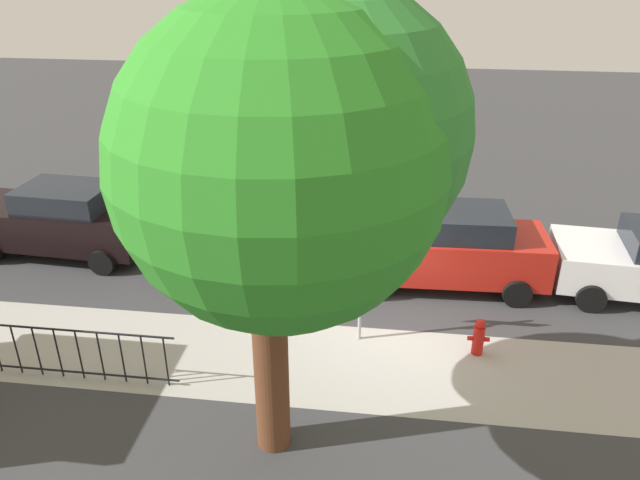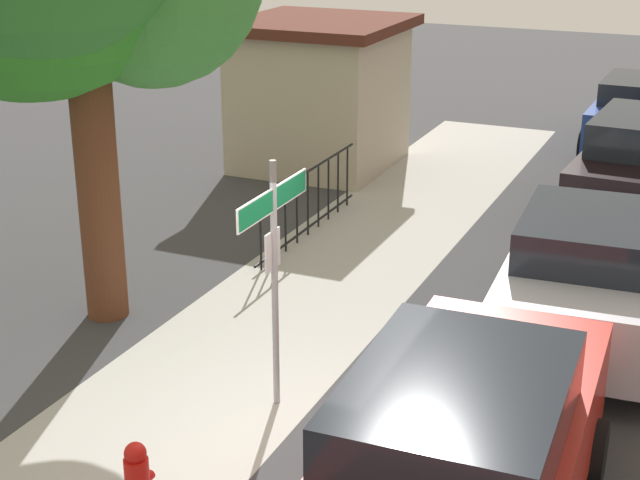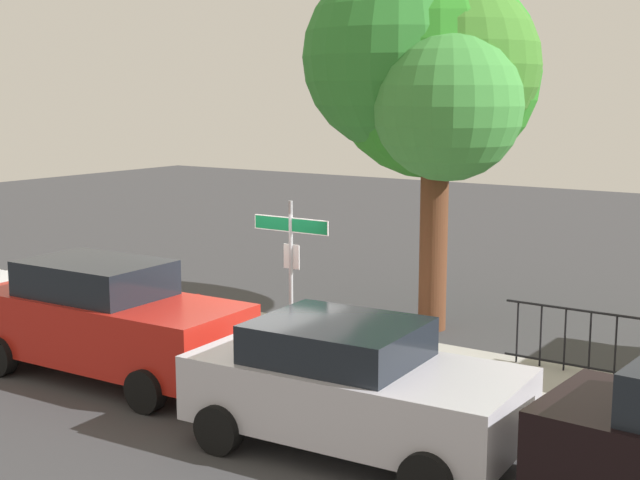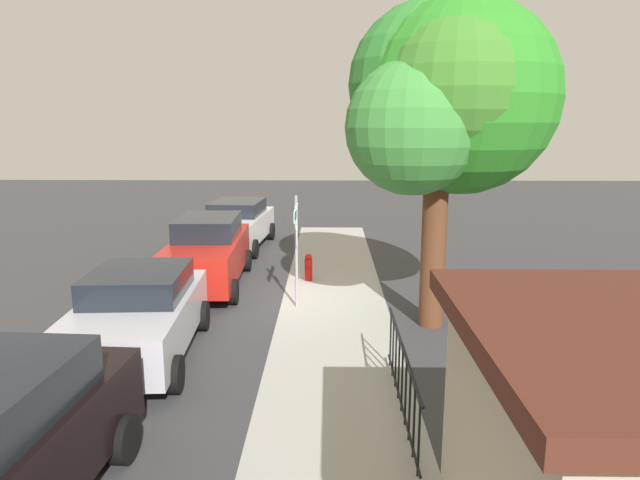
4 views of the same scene
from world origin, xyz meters
TOP-DOWN VIEW (x-y plane):
  - ground_plane at (0.00, 0.00)m, footprint 60.00×60.00m
  - sidewalk_strip at (2.00, 1.30)m, footprint 24.00×2.60m
  - street_sign at (0.54, 0.40)m, footprint 1.53×0.07m
  - shade_tree at (1.45, 3.60)m, footprint 4.51×4.49m
  - car_red at (-1.25, -2.12)m, footprint 4.72×2.13m
  - car_silver at (3.55, -2.42)m, footprint 4.32×2.37m
  - iron_fence at (5.53, 2.30)m, footprint 3.69×0.04m
  - fire_hydrant at (-1.79, 0.60)m, footprint 0.42×0.22m

SIDE VIEW (x-z plane):
  - ground_plane at x=0.00m, z-range 0.00..0.00m
  - sidewalk_strip at x=2.00m, z-range 0.00..0.00m
  - fire_hydrant at x=-1.79m, z-range -0.01..0.77m
  - iron_fence at x=5.53m, z-range 0.02..1.09m
  - car_silver at x=3.55m, z-range 0.02..1.68m
  - car_red at x=-1.25m, z-range 0.01..1.89m
  - street_sign at x=0.54m, z-range 0.50..3.23m
  - shade_tree at x=1.45m, z-range 1.42..8.42m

